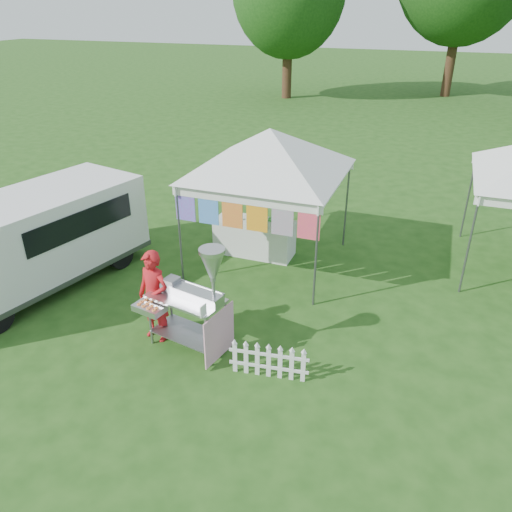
% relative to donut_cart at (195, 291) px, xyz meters
% --- Properties ---
extents(ground, '(120.00, 120.00, 0.00)m').
position_rel_donut_cart_xyz_m(ground, '(0.03, -0.02, -1.16)').
color(ground, '#204914').
rests_on(ground, ground).
extents(canopy_main, '(4.24, 4.24, 3.45)m').
position_rel_donut_cart_xyz_m(canopy_main, '(0.03, 3.48, 1.83)').
color(canopy_main, '#59595E').
rests_on(canopy_main, ground).
extents(donut_cart, '(1.55, 0.96, 1.97)m').
position_rel_donut_cart_xyz_m(donut_cart, '(0.00, 0.00, 0.00)').
color(donut_cart, gray).
rests_on(donut_cart, ground).
extents(vendor, '(0.66, 0.49, 1.66)m').
position_rel_donut_cart_xyz_m(vendor, '(-0.84, 0.10, -0.33)').
color(vendor, red).
rests_on(vendor, ground).
extents(cargo_van, '(2.83, 4.88, 1.91)m').
position_rel_donut_cart_xyz_m(cargo_van, '(-4.00, 0.94, -0.13)').
color(cargo_van, silver).
rests_on(cargo_van, ground).
extents(picket_fence, '(1.25, 0.20, 0.56)m').
position_rel_donut_cart_xyz_m(picket_fence, '(1.32, -0.21, -0.87)').
color(picket_fence, silver).
rests_on(picket_fence, ground).
extents(display_table, '(1.80, 0.70, 0.82)m').
position_rel_donut_cart_xyz_m(display_table, '(-0.40, 3.74, -0.75)').
color(display_table, white).
rests_on(display_table, ground).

